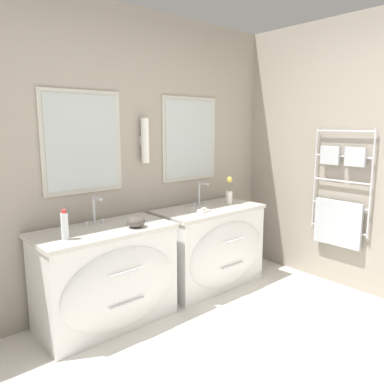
{
  "coord_description": "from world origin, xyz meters",
  "views": [
    {
      "loc": [
        -1.68,
        -0.94,
        1.59
      ],
      "look_at": [
        0.34,
        1.37,
        1.04
      ],
      "focal_mm": 35.0,
      "sensor_mm": 36.0,
      "label": 1
    }
  ],
  "objects_px": {
    "amenity_bowl": "(136,222)",
    "flower_vase": "(229,193)",
    "vanity_right": "(211,246)",
    "toiletry_bottle": "(65,226)",
    "vanity_left": "(107,276)"
  },
  "relations": [
    {
      "from": "toiletry_bottle",
      "to": "amenity_bowl",
      "type": "height_order",
      "value": "toiletry_bottle"
    },
    {
      "from": "amenity_bowl",
      "to": "flower_vase",
      "type": "height_order",
      "value": "flower_vase"
    },
    {
      "from": "vanity_right",
      "to": "amenity_bowl",
      "type": "height_order",
      "value": "amenity_bowl"
    },
    {
      "from": "amenity_bowl",
      "to": "flower_vase",
      "type": "xyz_separation_m",
      "value": [
        1.2,
        0.12,
        0.07
      ]
    },
    {
      "from": "flower_vase",
      "to": "amenity_bowl",
      "type": "bearing_deg",
      "value": -174.11
    },
    {
      "from": "vanity_right",
      "to": "toiletry_bottle",
      "type": "height_order",
      "value": "toiletry_bottle"
    },
    {
      "from": "vanity_right",
      "to": "toiletry_bottle",
      "type": "distance_m",
      "value": 1.57
    },
    {
      "from": "toiletry_bottle",
      "to": "flower_vase",
      "type": "distance_m",
      "value": 1.76
    },
    {
      "from": "vanity_right",
      "to": "flower_vase",
      "type": "height_order",
      "value": "flower_vase"
    },
    {
      "from": "toiletry_bottle",
      "to": "amenity_bowl",
      "type": "relative_size",
      "value": 1.46
    },
    {
      "from": "vanity_left",
      "to": "vanity_right",
      "type": "xyz_separation_m",
      "value": [
        1.15,
        0.0,
        0.0
      ]
    },
    {
      "from": "vanity_right",
      "to": "flower_vase",
      "type": "xyz_separation_m",
      "value": [
        0.27,
        0.02,
        0.5
      ]
    },
    {
      "from": "vanity_right",
      "to": "flower_vase",
      "type": "bearing_deg",
      "value": 3.89
    },
    {
      "from": "vanity_right",
      "to": "flower_vase",
      "type": "distance_m",
      "value": 0.57
    },
    {
      "from": "toiletry_bottle",
      "to": "amenity_bowl",
      "type": "xyz_separation_m",
      "value": [
        0.56,
        -0.05,
        -0.06
      ]
    }
  ]
}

